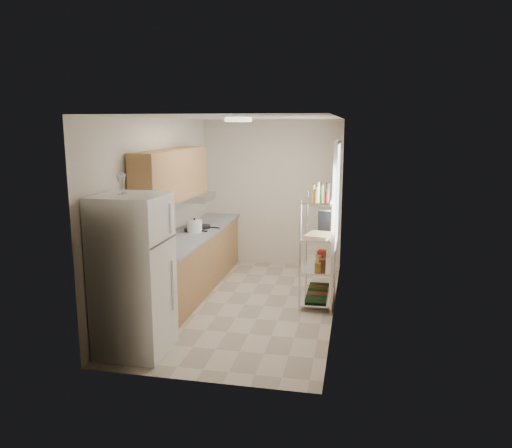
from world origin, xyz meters
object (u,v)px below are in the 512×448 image
Objects in this scene: espresso_machine at (324,219)px; rice_cooker at (195,226)px; refrigerator at (133,275)px; cutting_board at (319,235)px; frying_pan_large at (192,230)px.

rice_cooker is at bearing 178.11° from espresso_machine.
refrigerator is at bearing -89.11° from rice_cooker.
rice_cooker is 1.96m from espresso_machine.
refrigerator is 4.34× the size of cutting_board.
cutting_board is at bearing 44.21° from refrigerator.
cutting_board is at bearing -98.02° from espresso_machine.
cutting_board is (1.98, -0.44, 0.10)m from frying_pan_large.
rice_cooker is 0.56× the size of cutting_board.
espresso_machine is at bearing 50.01° from refrigerator.
frying_pan_large is at bearing 139.36° from rice_cooker.
refrigerator reaches higher than espresso_machine.
cutting_board is (1.92, -0.39, 0.03)m from rice_cooker.
espresso_machine is at bearing 1.92° from rice_cooker.
refrigerator is at bearing -133.81° from espresso_machine.
refrigerator is at bearing -69.21° from frying_pan_large.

